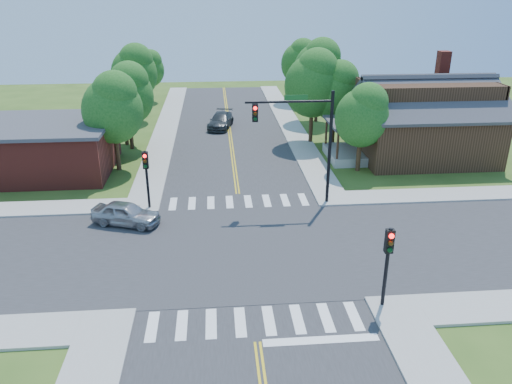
{
  "coord_description": "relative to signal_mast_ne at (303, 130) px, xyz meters",
  "views": [
    {
      "loc": [
        -1.38,
        -23.16,
        12.92
      ],
      "look_at": [
        0.8,
        2.55,
        2.2
      ],
      "focal_mm": 35.0,
      "sensor_mm": 36.0,
      "label": 1
    }
  ],
  "objects": [
    {
      "name": "ground",
      "position": [
        -3.91,
        -5.59,
        -4.85
      ],
      "size": [
        100.0,
        100.0,
        0.0
      ],
      "primitive_type": "plane",
      "color": "#36541A",
      "rests_on": "ground"
    },
    {
      "name": "road_ns",
      "position": [
        -3.91,
        -5.59,
        -4.83
      ],
      "size": [
        10.0,
        90.0,
        0.04
      ],
      "primitive_type": "cube",
      "color": "#2D2D30",
      "rests_on": "ground"
    },
    {
      "name": "tree_w_b",
      "position": [
        -12.93,
        13.97,
        -0.42
      ],
      "size": [
        3.98,
        3.78,
        6.77
      ],
      "color": "#382314",
      "rests_on": "ground"
    },
    {
      "name": "tree_e_c",
      "position": [
        5.13,
        20.5,
        0.62
      ],
      "size": [
        4.91,
        4.67,
        8.35
      ],
      "color": "#382314",
      "rests_on": "ground"
    },
    {
      "name": "intersection_patch",
      "position": [
        -3.91,
        -5.59,
        -4.85
      ],
      "size": [
        10.2,
        10.2,
        0.06
      ],
      "primitive_type": "cube",
      "color": "#2D2D30",
      "rests_on": "ground"
    },
    {
      "name": "sidewalk_nw",
      "position": [
        -19.73,
        10.23,
        -4.78
      ],
      "size": [
        40.0,
        40.0,
        0.14
      ],
      "color": "#9E9B93",
      "rests_on": "ground"
    },
    {
      "name": "crosswalk_south",
      "position": [
        -3.91,
        -11.79,
        -4.8
      ],
      "size": [
        8.85,
        2.0,
        0.01
      ],
      "color": "white",
      "rests_on": "ground"
    },
    {
      "name": "car_dgrey",
      "position": [
        -4.71,
        18.83,
        -4.15
      ],
      "size": [
        3.96,
        5.63,
        1.4
      ],
      "primitive_type": "imported",
      "rotation": [
        0.0,
        0.0,
        -0.21
      ],
      "color": "#323537",
      "rests_on": "ground"
    },
    {
      "name": "tree_w_c",
      "position": [
        -13.07,
        22.53,
        0.24
      ],
      "size": [
        4.57,
        4.34,
        7.77
      ],
      "color": "#382314",
      "rests_on": "ground"
    },
    {
      "name": "house_ne",
      "position": [
        11.19,
        8.65,
        -1.52
      ],
      "size": [
        13.05,
        8.8,
        7.11
      ],
      "color": "black",
      "rests_on": "ground"
    },
    {
      "name": "tree_bldg",
      "position": [
        -12.31,
        12.71,
        -0.02
      ],
      "size": [
        4.34,
        4.12,
        7.37
      ],
      "color": "#382314",
      "rests_on": "ground"
    },
    {
      "name": "tree_house",
      "position": [
        3.17,
        13.11,
        0.53
      ],
      "size": [
        4.83,
        4.59,
        8.22
      ],
      "color": "#382314",
      "rests_on": "ground"
    },
    {
      "name": "tree_w_a",
      "position": [
        -12.54,
        7.48,
        0.03
      ],
      "size": [
        4.38,
        4.16,
        7.45
      ],
      "color": "#382314",
      "rests_on": "ground"
    },
    {
      "name": "tree_w_d",
      "position": [
        -12.73,
        31.58,
        -0.85
      ],
      "size": [
        3.6,
        3.42,
        6.11
      ],
      "color": "#382314",
      "rests_on": "ground"
    },
    {
      "name": "signal_mast_ne",
      "position": [
        0.0,
        0.0,
        0.0
      ],
      "size": [
        5.3,
        0.42,
        7.2
      ],
      "color": "black",
      "rests_on": "ground"
    },
    {
      "name": "stop_bar",
      "position": [
        -1.41,
        -13.19,
        -4.85
      ],
      "size": [
        4.6,
        0.45,
        0.09
      ],
      "primitive_type": "cube",
      "color": "white",
      "rests_on": "ground"
    },
    {
      "name": "tree_e_b",
      "position": [
        5.09,
        12.84,
        -0.1
      ],
      "size": [
        4.27,
        4.06,
        7.26
      ],
      "color": "#382314",
      "rests_on": "ground"
    },
    {
      "name": "building_nw",
      "position": [
        -18.11,
        7.61,
        -2.97
      ],
      "size": [
        10.4,
        8.4,
        3.73
      ],
      "color": "maroon",
      "rests_on": "ground"
    },
    {
      "name": "road_ew",
      "position": [
        -3.91,
        -5.59,
        -4.83
      ],
      "size": [
        90.0,
        10.0,
        0.04
      ],
      "primitive_type": "cube",
      "color": "#2D2D30",
      "rests_on": "ground"
    },
    {
      "name": "tree_e_a",
      "position": [
        5.4,
        5.76,
        -0.51
      ],
      "size": [
        3.9,
        3.71,
        6.64
      ],
      "color": "#382314",
      "rests_on": "ground"
    },
    {
      "name": "tree_e_d",
      "position": [
        4.81,
        29.44,
        0.01
      ],
      "size": [
        4.37,
        4.15,
        7.43
      ],
      "color": "#382314",
      "rests_on": "ground"
    },
    {
      "name": "signal_pole_se",
      "position": [
        1.69,
        -11.21,
        -2.19
      ],
      "size": [
        0.34,
        0.42,
        3.8
      ],
      "color": "black",
      "rests_on": "ground"
    },
    {
      "name": "signal_pole_nw",
      "position": [
        -9.51,
        -0.01,
        -2.19
      ],
      "size": [
        0.34,
        0.42,
        3.8
      ],
      "color": "black",
      "rests_on": "ground"
    },
    {
      "name": "car_silver",
      "position": [
        -10.6,
        -2.09,
        -4.17
      ],
      "size": [
        4.06,
        4.96,
        1.35
      ],
      "primitive_type": "imported",
      "rotation": [
        0.0,
        0.0,
        1.24
      ],
      "color": "#A0A2A6",
      "rests_on": "ground"
    },
    {
      "name": "crosswalk_north",
      "position": [
        -3.91,
        0.61,
        -4.8
      ],
      "size": [
        8.85,
        2.0,
        0.01
      ],
      "color": "white",
      "rests_on": "ground"
    },
    {
      "name": "sidewalk_ne",
      "position": [
        11.9,
        10.23,
        -4.78
      ],
      "size": [
        40.0,
        40.0,
        0.14
      ],
      "color": "#9E9B93",
      "rests_on": "ground"
    },
    {
      "name": "centerline",
      "position": [
        -3.91,
        -5.59,
        -4.8
      ],
      "size": [
        0.3,
        90.0,
        0.01
      ],
      "color": "gold",
      "rests_on": "ground"
    }
  ]
}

